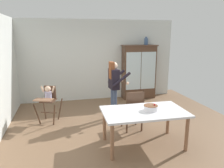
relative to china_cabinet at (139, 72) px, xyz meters
name	(u,v)px	position (x,y,z in m)	size (l,w,h in m)	color
ground_plane	(119,129)	(-1.38, -2.37, -0.94)	(6.24, 6.24, 0.00)	brown
wall_back	(98,60)	(-1.38, 0.26, 0.41)	(5.32, 0.06, 2.70)	silver
china_cabinet	(139,72)	(0.00, 0.00, 0.00)	(1.20, 0.48, 1.86)	#4C3323
ceramic_vase	(146,41)	(0.24, 0.00, 1.05)	(0.13, 0.13, 0.27)	#3D567F
high_chair_with_toddler	(48,97)	(-3.00, -1.51, -0.28)	(0.73, 0.81, 0.95)	#4C3323
adult_person	(114,83)	(-1.31, -1.66, 0.03)	(0.53, 0.51, 1.53)	#3D4C6B
dining_table	(144,115)	(-1.09, -3.21, -0.28)	(1.67, 1.00, 0.74)	silver
birthday_cake	(151,108)	(-0.96, -3.23, -0.14)	(0.28, 0.28, 0.19)	white
dining_chair_far_side	(133,108)	(-1.07, -2.51, -0.38)	(0.45, 0.45, 0.96)	#4C3323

